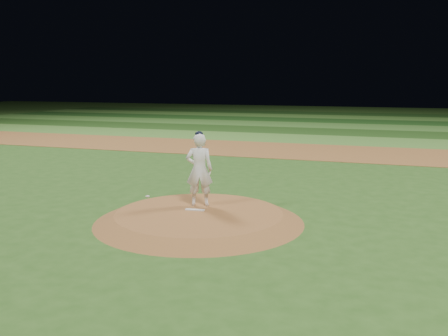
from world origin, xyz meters
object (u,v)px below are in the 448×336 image
object	(u,v)px
pitchers_mound	(199,217)
rosin_bag	(148,196)
pitching_rubber	(195,210)
pitcher_on_mound	(199,169)

from	to	relation	value
pitchers_mound	rosin_bag	size ratio (longest dim) A/B	43.38
pitching_rubber	pitcher_on_mound	size ratio (longest dim) A/B	0.25
pitchers_mound	rosin_bag	distance (m)	2.33
pitcher_on_mound	rosin_bag	bearing A→B (deg)	168.75
rosin_bag	pitching_rubber	bearing A→B (deg)	-25.51
pitching_rubber	rosin_bag	size ratio (longest dim) A/B	4.13
pitching_rubber	pitcher_on_mound	bearing A→B (deg)	92.67
pitching_rubber	rosin_bag	bearing A→B (deg)	148.56
pitchers_mound	pitcher_on_mound	xyz separation A→B (m)	(-0.27, 0.69, 1.14)
pitchers_mound	pitching_rubber	xyz separation A→B (m)	(-0.18, 0.15, 0.14)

